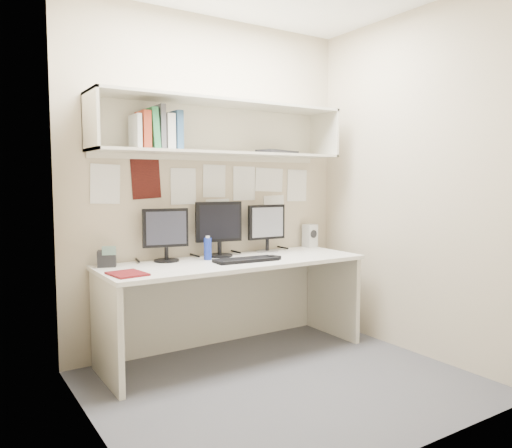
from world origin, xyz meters
TOP-DOWN VIEW (x-y plane):
  - floor at (0.00, 0.00)m, footprint 2.40×2.00m
  - wall_back at (0.00, 1.00)m, footprint 2.40×0.02m
  - wall_front at (0.00, -1.00)m, footprint 2.40×0.02m
  - wall_left at (-1.20, 0.00)m, footprint 0.02×2.00m
  - wall_right at (1.20, 0.00)m, footprint 0.02×2.00m
  - desk at (0.00, 0.65)m, footprint 2.00×0.70m
  - overhead_hutch at (0.00, 0.86)m, footprint 2.00×0.38m
  - pinned_papers at (0.00, 0.99)m, footprint 1.92×0.01m
  - monitor_left at (-0.45, 0.87)m, footprint 0.34×0.18m
  - monitor_center at (-0.01, 0.87)m, footprint 0.37×0.20m
  - monitor_right at (0.44, 0.87)m, footprint 0.34×0.19m
  - keyboard at (0.04, 0.54)m, footprint 0.48×0.20m
  - mouse at (0.27, 0.51)m, footprint 0.08×0.11m
  - speaker at (0.94, 0.92)m, footprint 0.11×0.11m
  - blue_bottle at (-0.16, 0.76)m, footprint 0.06×0.06m
  - maroon_notebook at (-0.87, 0.50)m, footprint 0.23×0.27m
  - desk_phone at (-0.89, 0.87)m, footprint 0.15×0.14m
  - book_stack at (-0.53, 0.81)m, footprint 0.34×0.19m
  - hutch_tray at (0.51, 0.82)m, footprint 0.44×0.29m

SIDE VIEW (x-z plane):
  - floor at x=0.00m, z-range -0.01..0.01m
  - desk at x=0.00m, z-range 0.00..0.73m
  - maroon_notebook at x=-0.87m, z-range 0.73..0.74m
  - keyboard at x=0.04m, z-range 0.73..0.75m
  - mouse at x=0.27m, z-range 0.73..0.76m
  - desk_phone at x=-0.89m, z-range 0.71..0.86m
  - blue_bottle at x=-0.16m, z-range 0.73..0.91m
  - speaker at x=0.94m, z-range 0.73..0.93m
  - monitor_left at x=-0.45m, z-range 0.75..1.14m
  - monitor_right at x=0.44m, z-range 0.75..1.15m
  - monitor_center at x=-0.01m, z-range 0.75..1.18m
  - pinned_papers at x=0.00m, z-range 1.01..1.49m
  - wall_back at x=0.00m, z-range 0.00..2.60m
  - wall_front at x=0.00m, z-range 0.00..2.60m
  - wall_left at x=-1.20m, z-range 0.00..2.60m
  - wall_right at x=1.20m, z-range 0.00..2.60m
  - hutch_tray at x=0.51m, z-range 1.54..1.57m
  - book_stack at x=-0.53m, z-range 1.52..1.83m
  - overhead_hutch at x=0.00m, z-range 1.52..1.92m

